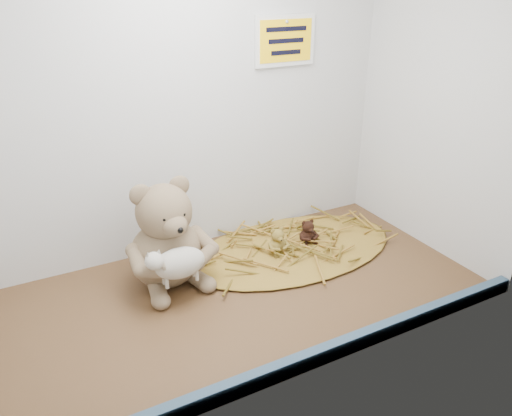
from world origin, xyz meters
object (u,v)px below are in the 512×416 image
mini_teddy_brown (308,231)px  toy_lamb (180,263)px  mini_teddy_tan (277,240)px  main_teddy (165,233)px

mini_teddy_brown → toy_lamb: bearing=-164.3°
mini_teddy_tan → mini_teddy_brown: mini_teddy_tan is taller
main_teddy → toy_lamb: 10.39cm
toy_lamb → mini_teddy_tan: toy_lamb is taller
toy_lamb → mini_teddy_brown: size_ratio=2.25×
toy_lamb → mini_teddy_brown: bearing=12.3°
main_teddy → mini_teddy_tan: 32.26cm
toy_lamb → mini_teddy_brown: 42.88cm
mini_teddy_tan → mini_teddy_brown: (10.54, 0.87, -0.18)cm
mini_teddy_tan → toy_lamb: bearing=-161.2°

